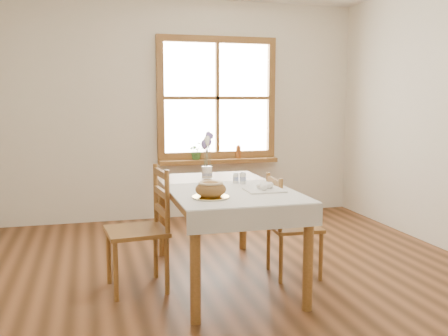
% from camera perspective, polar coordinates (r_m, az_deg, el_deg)
% --- Properties ---
extents(ground, '(5.00, 5.00, 0.00)m').
position_cam_1_polar(ground, '(3.86, 1.20, -13.96)').
color(ground, brown).
rests_on(ground, ground).
extents(room_walls, '(4.60, 5.10, 2.65)m').
position_cam_1_polar(room_walls, '(3.59, 1.28, 12.21)').
color(room_walls, white).
rests_on(room_walls, ground).
extents(window, '(1.46, 0.08, 1.46)m').
position_cam_1_polar(window, '(6.10, -0.80, 8.00)').
color(window, '#97602E').
rests_on(window, ground).
extents(window_sill, '(1.46, 0.20, 0.05)m').
position_cam_1_polar(window_sill, '(6.08, -0.62, 0.82)').
color(window_sill, '#97602E').
rests_on(window_sill, ground).
extents(dining_table, '(0.90, 1.60, 0.75)m').
position_cam_1_polar(dining_table, '(3.95, 0.00, -3.38)').
color(dining_table, '#97602E').
rests_on(dining_table, ground).
extents(table_linen, '(0.91, 0.99, 0.01)m').
position_cam_1_polar(table_linen, '(3.64, 1.25, -2.89)').
color(table_linen, white).
rests_on(table_linen, dining_table).
extents(chair_left, '(0.49, 0.48, 0.93)m').
position_cam_1_polar(chair_left, '(3.83, -10.00, -6.90)').
color(chair_left, '#97602E').
rests_on(chair_left, ground).
extents(chair_right, '(0.43, 0.41, 0.83)m').
position_cam_1_polar(chair_right, '(4.12, 8.04, -6.52)').
color(chair_right, '#97602E').
rests_on(chair_right, ground).
extents(bread_plate, '(0.32, 0.32, 0.01)m').
position_cam_1_polar(bread_plate, '(3.43, -1.53, -3.35)').
color(bread_plate, silver).
rests_on(bread_plate, table_linen).
extents(bread_loaf, '(0.21, 0.21, 0.12)m').
position_cam_1_polar(bread_loaf, '(3.42, -1.53, -2.28)').
color(bread_loaf, olive).
rests_on(bread_loaf, bread_plate).
extents(egg_napkin, '(0.28, 0.24, 0.01)m').
position_cam_1_polar(egg_napkin, '(3.71, 4.63, -2.54)').
color(egg_napkin, white).
rests_on(egg_napkin, table_linen).
extents(eggs, '(0.21, 0.19, 0.05)m').
position_cam_1_polar(eggs, '(3.71, 4.64, -2.08)').
color(eggs, white).
rests_on(eggs, egg_napkin).
extents(salt_shaker, '(0.06, 0.06, 0.09)m').
position_cam_1_polar(salt_shaker, '(4.03, 1.36, -1.12)').
color(salt_shaker, silver).
rests_on(salt_shaker, table_linen).
extents(pepper_shaker, '(0.06, 0.06, 0.10)m').
position_cam_1_polar(pepper_shaker, '(4.01, 2.17, -1.12)').
color(pepper_shaker, silver).
rests_on(pepper_shaker, table_linen).
extents(flower_vase, '(0.09, 0.09, 0.10)m').
position_cam_1_polar(flower_vase, '(4.33, -1.95, -0.57)').
color(flower_vase, silver).
rests_on(flower_vase, dining_table).
extents(lavender_bouquet, '(0.16, 0.16, 0.30)m').
position_cam_1_polar(lavender_bouquet, '(4.31, -1.96, 2.04)').
color(lavender_bouquet, '#735FA8').
rests_on(lavender_bouquet, flower_vase).
extents(potted_plant, '(0.23, 0.24, 0.16)m').
position_cam_1_polar(potted_plant, '(6.00, -3.14, 1.75)').
color(potted_plant, '#38692A').
rests_on(potted_plant, window_sill).
extents(amber_bottle, '(0.06, 0.06, 0.17)m').
position_cam_1_polar(amber_bottle, '(6.13, 1.65, 1.89)').
color(amber_bottle, '#954C1B').
rests_on(amber_bottle, window_sill).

